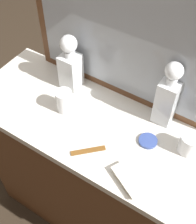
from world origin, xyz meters
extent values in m
plane|color=#2D2319|center=(0.00, 0.00, 0.00)|extent=(6.00, 6.00, 0.00)
cube|color=brown|center=(0.00, 0.00, 0.45)|extent=(1.15, 0.45, 0.90)
cube|color=silver|center=(0.00, 0.00, 0.92)|extent=(1.19, 0.46, 0.03)
cube|color=brown|center=(0.00, 0.22, 1.24)|extent=(0.89, 0.03, 0.62)
cube|color=gray|center=(0.00, 0.20, 1.24)|extent=(0.81, 0.01, 0.54)
cube|color=white|center=(0.21, 0.17, 1.04)|extent=(0.08, 0.08, 0.21)
cube|color=#8C4C14|center=(0.21, 0.17, 1.01)|extent=(0.07, 0.07, 0.14)
cylinder|color=white|center=(0.21, 0.17, 1.16)|extent=(0.04, 0.04, 0.03)
sphere|color=white|center=(0.21, 0.17, 1.21)|extent=(0.07, 0.07, 0.07)
cube|color=white|center=(-0.23, 0.13, 1.02)|extent=(0.08, 0.08, 0.17)
cube|color=#8C4C14|center=(-0.23, 0.13, 0.99)|extent=(0.07, 0.07, 0.12)
cylinder|color=white|center=(-0.23, 0.13, 1.12)|extent=(0.05, 0.05, 0.03)
sphere|color=white|center=(-0.23, 0.13, 1.17)|extent=(0.08, 0.08, 0.08)
cylinder|color=white|center=(-0.17, -0.01, 0.99)|extent=(0.07, 0.07, 0.10)
cylinder|color=silver|center=(-0.17, -0.01, 0.94)|extent=(0.07, 0.07, 0.01)
cylinder|color=white|center=(0.36, 0.08, 0.98)|extent=(0.08, 0.08, 0.09)
cylinder|color=silver|center=(0.36, 0.08, 0.94)|extent=(0.07, 0.07, 0.01)
cube|color=#B7A88C|center=(0.23, -0.17, 0.94)|extent=(0.14, 0.11, 0.01)
cube|color=beige|center=(0.23, -0.17, 0.95)|extent=(0.15, 0.12, 0.01)
cylinder|color=#33478C|center=(0.22, 0.03, 0.94)|extent=(0.08, 0.08, 0.01)
cube|color=brown|center=(0.04, -0.13, 0.94)|extent=(0.11, 0.11, 0.01)
camera|label=1|loc=(0.42, -0.66, 1.93)|focal=48.68mm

